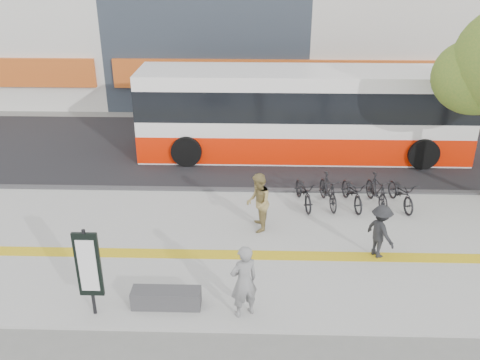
{
  "coord_description": "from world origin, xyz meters",
  "views": [
    {
      "loc": [
        -0.61,
        -10.8,
        7.8
      ],
      "look_at": [
        -0.98,
        2.0,
        1.86
      ],
      "focal_mm": 38.5,
      "sensor_mm": 36.0,
      "label": 1
    }
  ],
  "objects_px": {
    "bus": "(303,116)",
    "bench": "(166,298)",
    "seated_woman": "(244,281)",
    "signboard": "(88,266)",
    "pedestrian_dark": "(380,231)",
    "pedestrian_tan": "(258,203)"
  },
  "relations": [
    {
      "from": "bench",
      "to": "signboard",
      "type": "relative_size",
      "value": 0.73
    },
    {
      "from": "bench",
      "to": "signboard",
      "type": "bearing_deg",
      "value": -169.19
    },
    {
      "from": "bus",
      "to": "bench",
      "type": "bearing_deg",
      "value": -111.76
    },
    {
      "from": "signboard",
      "to": "bus",
      "type": "bearing_deg",
      "value": 61.32
    },
    {
      "from": "pedestrian_dark",
      "to": "bench",
      "type": "bearing_deg",
      "value": 84.28
    },
    {
      "from": "signboard",
      "to": "pedestrian_dark",
      "type": "relative_size",
      "value": 1.46
    },
    {
      "from": "bench",
      "to": "seated_woman",
      "type": "distance_m",
      "value": 1.94
    },
    {
      "from": "signboard",
      "to": "bench",
      "type": "bearing_deg",
      "value": 10.81
    },
    {
      "from": "bench",
      "to": "signboard",
      "type": "xyz_separation_m",
      "value": [
        -1.6,
        -0.31,
        1.06
      ]
    },
    {
      "from": "bench",
      "to": "pedestrian_dark",
      "type": "relative_size",
      "value": 1.06
    },
    {
      "from": "bench",
      "to": "pedestrian_tan",
      "type": "xyz_separation_m",
      "value": [
        2.13,
        3.59,
        0.66
      ]
    },
    {
      "from": "signboard",
      "to": "bus",
      "type": "xyz_separation_m",
      "value": [
        5.47,
        10.01,
        0.28
      ]
    },
    {
      "from": "seated_woman",
      "to": "pedestrian_dark",
      "type": "distance_m",
      "value": 4.37
    },
    {
      "from": "bus",
      "to": "pedestrian_dark",
      "type": "relative_size",
      "value": 8.39
    },
    {
      "from": "seated_woman",
      "to": "signboard",
      "type": "bearing_deg",
      "value": -26.07
    },
    {
      "from": "bench",
      "to": "seated_woman",
      "type": "height_order",
      "value": "seated_woman"
    },
    {
      "from": "bench",
      "to": "seated_woman",
      "type": "relative_size",
      "value": 0.89
    },
    {
      "from": "bench",
      "to": "pedestrian_tan",
      "type": "bearing_deg",
      "value": 59.37
    },
    {
      "from": "signboard",
      "to": "seated_woman",
      "type": "xyz_separation_m",
      "value": [
        3.4,
        0.08,
        -0.39
      ]
    },
    {
      "from": "bus",
      "to": "seated_woman",
      "type": "xyz_separation_m",
      "value": [
        -2.07,
        -9.93,
        -0.67
      ]
    },
    {
      "from": "signboard",
      "to": "bus",
      "type": "distance_m",
      "value": 11.41
    },
    {
      "from": "bench",
      "to": "signboard",
      "type": "height_order",
      "value": "signboard"
    }
  ]
}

